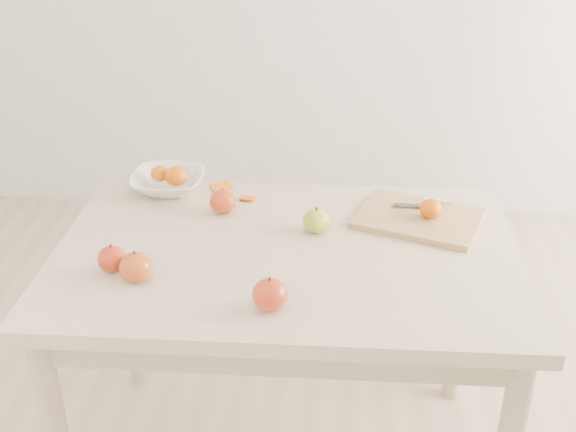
{
  "coord_description": "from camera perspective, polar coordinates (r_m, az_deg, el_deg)",
  "views": [
    {
      "loc": [
        0.11,
        -1.61,
        1.68
      ],
      "look_at": [
        0.0,
        0.05,
        0.82
      ],
      "focal_mm": 45.0,
      "sensor_mm": 36.0,
      "label": 1
    }
  ],
  "objects": [
    {
      "name": "apple_red_b",
      "position": [
        1.81,
        -13.71,
        -3.31
      ],
      "size": [
        0.07,
        0.07,
        0.07
      ],
      "primitive_type": "ellipsoid",
      "color": "maroon",
      "rests_on": "table"
    },
    {
      "name": "bowl_tangerine_far",
      "position": [
        2.17,
        -8.83,
        3.15
      ],
      "size": [
        0.07,
        0.07,
        0.06
      ],
      "primitive_type": "ellipsoid",
      "color": "#E35F08",
      "rests_on": "fruit_bowl"
    },
    {
      "name": "apple_green",
      "position": [
        1.93,
        2.24,
        -0.38
      ],
      "size": [
        0.07,
        0.07,
        0.07
      ],
      "primitive_type": "ellipsoid",
      "color": "#7BA015",
      "rests_on": "table"
    },
    {
      "name": "paring_knife",
      "position": [
        2.09,
        11.38,
        1.05
      ],
      "size": [
        0.17,
        0.05,
        0.01
      ],
      "color": "white",
      "rests_on": "cutting_board"
    },
    {
      "name": "fruit_bowl",
      "position": [
        2.2,
        -9.46,
        2.66
      ],
      "size": [
        0.22,
        0.22,
        0.05
      ],
      "primitive_type": "imported",
      "color": "white",
      "rests_on": "table"
    },
    {
      "name": "orange_peel_b",
      "position": [
        2.12,
        -3.24,
        1.35
      ],
      "size": [
        0.05,
        0.04,
        0.01
      ],
      "primitive_type": "cube",
      "rotation": [
        -0.14,
        0.0,
        -0.14
      ],
      "color": "#DD580F",
      "rests_on": "table"
    },
    {
      "name": "apple_red_d",
      "position": [
        1.76,
        -11.93,
        -3.96
      ],
      "size": [
        0.08,
        0.08,
        0.07
      ],
      "primitive_type": "ellipsoid",
      "color": "maroon",
      "rests_on": "table"
    },
    {
      "name": "table",
      "position": [
        1.92,
        -0.1,
        -5.17
      ],
      "size": [
        1.2,
        0.8,
        0.75
      ],
      "color": "beige",
      "rests_on": "ground"
    },
    {
      "name": "apple_red_a",
      "position": [
        2.04,
        -5.16,
        1.17
      ],
      "size": [
        0.08,
        0.08,
        0.07
      ],
      "primitive_type": "ellipsoid",
      "color": "#A1251D",
      "rests_on": "table"
    },
    {
      "name": "orange_peel_a",
      "position": [
        2.2,
        -5.28,
        2.23
      ],
      "size": [
        0.07,
        0.07,
        0.01
      ],
      "primitive_type": "cube",
      "rotation": [
        0.21,
        0.0,
        0.59
      ],
      "color": "#D5650F",
      "rests_on": "table"
    },
    {
      "name": "cutting_board",
      "position": [
        2.03,
        10.25,
        -0.19
      ],
      "size": [
        0.39,
        0.34,
        0.02
      ],
      "primitive_type": "cube",
      "rotation": [
        0.0,
        0.0,
        -0.36
      ],
      "color": "tan",
      "rests_on": "table"
    },
    {
      "name": "board_tangerine",
      "position": [
        2.01,
        11.21,
        0.57
      ],
      "size": [
        0.06,
        0.06,
        0.05
      ],
      "primitive_type": "ellipsoid",
      "color": "#D76807",
      "rests_on": "cutting_board"
    },
    {
      "name": "apple_red_e",
      "position": [
        1.62,
        -1.44,
        -6.21
      ],
      "size": [
        0.08,
        0.08,
        0.07
      ],
      "primitive_type": "ellipsoid",
      "color": "#A62010",
      "rests_on": "table"
    },
    {
      "name": "bowl_tangerine_near",
      "position": [
        2.2,
        -10.08,
        3.33
      ],
      "size": [
        0.06,
        0.06,
        0.05
      ],
      "primitive_type": "ellipsoid",
      "color": "#E66308",
      "rests_on": "fruit_bowl"
    }
  ]
}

